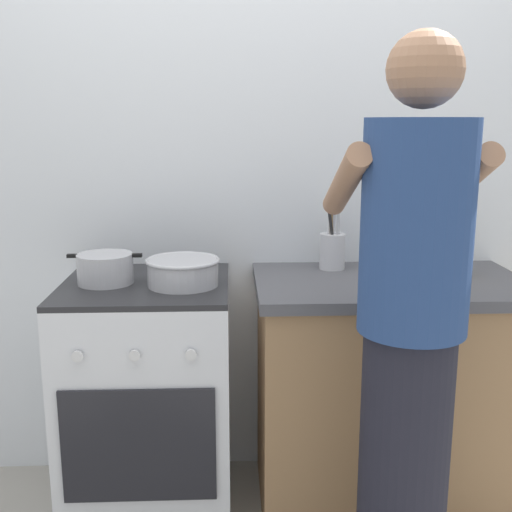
{
  "coord_description": "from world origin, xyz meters",
  "views": [
    {
      "loc": [
        -0.04,
        -2.05,
        1.47
      ],
      "look_at": [
        0.05,
        0.12,
        1.0
      ],
      "focal_mm": 43.7,
      "sensor_mm": 36.0,
      "label": 1
    }
  ],
  "objects_px": {
    "pot": "(105,269)",
    "person": "(410,343)",
    "mixing_bowl": "(183,271)",
    "oil_bottle": "(458,248)",
    "utensil_crock": "(333,243)",
    "stove_range": "(150,398)"
  },
  "relations": [
    {
      "from": "pot",
      "to": "person",
      "type": "relative_size",
      "value": 0.16
    },
    {
      "from": "stove_range",
      "to": "oil_bottle",
      "type": "distance_m",
      "value": 1.29
    },
    {
      "from": "pot",
      "to": "oil_bottle",
      "type": "height_order",
      "value": "oil_bottle"
    },
    {
      "from": "pot",
      "to": "person",
      "type": "distance_m",
      "value": 1.1
    },
    {
      "from": "mixing_bowl",
      "to": "person",
      "type": "height_order",
      "value": "person"
    },
    {
      "from": "pot",
      "to": "person",
      "type": "bearing_deg",
      "value": -30.36
    },
    {
      "from": "stove_range",
      "to": "oil_bottle",
      "type": "xyz_separation_m",
      "value": [
        1.16,
        0.05,
        0.56
      ]
    },
    {
      "from": "mixing_bowl",
      "to": "person",
      "type": "relative_size",
      "value": 0.16
    },
    {
      "from": "mixing_bowl",
      "to": "oil_bottle",
      "type": "distance_m",
      "value": 1.02
    },
    {
      "from": "stove_range",
      "to": "person",
      "type": "distance_m",
      "value": 1.07
    },
    {
      "from": "pot",
      "to": "mixing_bowl",
      "type": "height_order",
      "value": "pot"
    },
    {
      "from": "pot",
      "to": "utensil_crock",
      "type": "distance_m",
      "value": 0.87
    },
    {
      "from": "oil_bottle",
      "to": "mixing_bowl",
      "type": "bearing_deg",
      "value": -174.6
    },
    {
      "from": "utensil_crock",
      "to": "person",
      "type": "relative_size",
      "value": 0.19
    },
    {
      "from": "stove_range",
      "to": "utensil_crock",
      "type": "distance_m",
      "value": 0.92
    },
    {
      "from": "stove_range",
      "to": "pot",
      "type": "relative_size",
      "value": 3.4
    },
    {
      "from": "pot",
      "to": "mixing_bowl",
      "type": "distance_m",
      "value": 0.28
    },
    {
      "from": "pot",
      "to": "mixing_bowl",
      "type": "relative_size",
      "value": 1.0
    },
    {
      "from": "mixing_bowl",
      "to": "oil_bottle",
      "type": "height_order",
      "value": "oil_bottle"
    },
    {
      "from": "stove_range",
      "to": "person",
      "type": "xyz_separation_m",
      "value": [
        0.81,
        -0.56,
        0.41
      ]
    },
    {
      "from": "mixing_bowl",
      "to": "utensil_crock",
      "type": "relative_size",
      "value": 0.81
    },
    {
      "from": "oil_bottle",
      "to": "person",
      "type": "relative_size",
      "value": 0.15
    }
  ]
}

